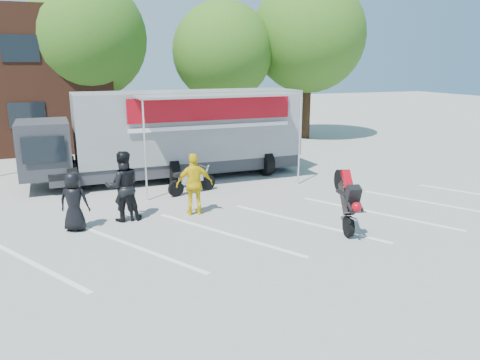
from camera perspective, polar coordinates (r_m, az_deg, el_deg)
ground at (r=11.46m, az=-0.99°, el=-8.32°), size 100.00×100.00×0.00m
parking_bay_lines at (r=12.33m, az=-2.61°, el=-6.64°), size 18.09×13.33×0.01m
tree_left at (r=26.02m, az=-18.26°, el=16.06°), size 6.12×6.12×8.64m
tree_mid at (r=26.41m, az=-2.14°, el=15.34°), size 5.44×5.44×7.68m
tree_right at (r=28.03m, az=8.35°, el=17.04°), size 6.46×6.46×9.12m
transporter_truck at (r=18.59m, az=-7.43°, el=0.38°), size 10.52×5.20×3.32m
parked_motorcycle at (r=16.21m, az=-5.82°, el=-1.61°), size 1.98×1.16×0.98m
stunt_bike_rider at (r=13.01m, az=12.07°, el=-5.86°), size 1.06×1.67×1.82m
spectator_leather_a at (r=13.15m, az=-19.58°, el=-2.49°), size 0.92×0.78×1.60m
spectator_leather_b at (r=13.51m, az=-13.87°, el=-1.37°), size 0.73×0.61×1.72m
spectator_leather_c at (r=13.54m, az=-14.06°, el=-0.74°), size 0.98×0.76×2.00m
spectator_hivis at (r=13.74m, az=-5.57°, el=-0.52°), size 1.12×0.58×1.84m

